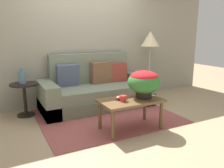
# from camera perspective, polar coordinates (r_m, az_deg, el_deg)

# --- Properties ---
(ground_plane) EXTENTS (14.00, 14.00, 0.00)m
(ground_plane) POSITION_cam_1_polar(r_m,az_deg,el_deg) (4.13, -1.01, -8.18)
(ground_plane) COLOR tan
(wall_back) EXTENTS (6.40, 0.12, 2.77)m
(wall_back) POSITION_cam_1_polar(r_m,az_deg,el_deg) (4.92, -7.18, 11.55)
(wall_back) COLOR gray
(wall_back) RESTS_ON ground
(area_rug) EXTENTS (2.33, 1.88, 0.01)m
(area_rug) POSITION_cam_1_polar(r_m,az_deg,el_deg) (4.17, -1.29, -7.91)
(area_rug) COLOR #994C47
(area_rug) RESTS_ON ground
(couch) EXTENTS (2.19, 0.93, 1.05)m
(couch) POSITION_cam_1_polar(r_m,az_deg,el_deg) (4.63, -3.96, -1.74)
(couch) COLOR #626B59
(couch) RESTS_ON ground
(coffee_table) EXTENTS (0.95, 0.55, 0.48)m
(coffee_table) POSITION_cam_1_polar(r_m,az_deg,el_deg) (3.52, 4.65, -4.92)
(coffee_table) COLOR brown
(coffee_table) RESTS_ON ground
(side_table) EXTENTS (0.47, 0.47, 0.59)m
(side_table) POSITION_cam_1_polar(r_m,az_deg,el_deg) (4.36, -20.88, -2.24)
(side_table) COLOR black
(side_table) RESTS_ON ground
(floor_lamp) EXTENTS (0.42, 0.42, 1.50)m
(floor_lamp) POSITION_cam_1_polar(r_m,az_deg,el_deg) (5.34, 9.44, 10.06)
(floor_lamp) COLOR #B2B2B7
(floor_lamp) RESTS_ON ground
(potted_plant) EXTENTS (0.51, 0.51, 0.42)m
(potted_plant) POSITION_cam_1_polar(r_m,az_deg,el_deg) (3.56, 7.93, 0.61)
(potted_plant) COLOR black
(potted_plant) RESTS_ON coffee_table
(coffee_mug) EXTENTS (0.14, 0.09, 0.09)m
(coffee_mug) POSITION_cam_1_polar(r_m,az_deg,el_deg) (3.39, 2.86, -3.59)
(coffee_mug) COLOR red
(coffee_mug) RESTS_ON coffee_table
(snack_bowl) EXTENTS (0.12, 0.12, 0.06)m
(snack_bowl) POSITION_cam_1_polar(r_m,az_deg,el_deg) (3.47, 1.79, -3.37)
(snack_bowl) COLOR #B2382D
(snack_bowl) RESTS_ON coffee_table
(table_vase) EXTENTS (0.13, 0.13, 0.28)m
(table_vase) POSITION_cam_1_polar(r_m,az_deg,el_deg) (4.30, -21.36, 1.58)
(table_vase) COLOR slate
(table_vase) RESTS_ON side_table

